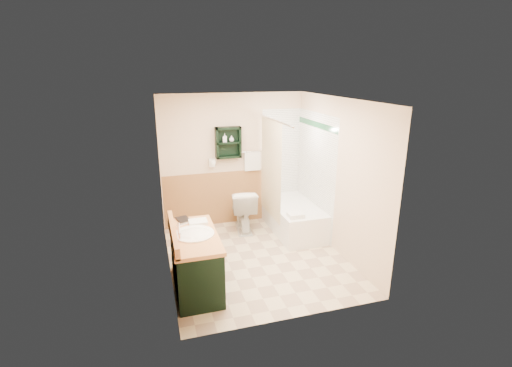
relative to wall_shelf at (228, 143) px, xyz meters
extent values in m
plane|color=beige|center=(0.10, -1.41, -1.55)|extent=(3.00, 3.00, 0.00)
cube|color=#FDE7C6|center=(0.10, 0.11, -0.35)|extent=(2.60, 0.04, 2.40)
cube|color=#FDE7C6|center=(-1.22, -1.41, -0.35)|extent=(0.04, 3.00, 2.40)
cube|color=#FDE7C6|center=(1.42, -1.41, -0.35)|extent=(0.04, 3.00, 2.40)
cube|color=white|center=(0.10, -1.41, 0.87)|extent=(2.60, 3.00, 0.04)
cube|color=black|center=(0.00, 0.00, 0.00)|extent=(0.45, 0.15, 0.55)
cylinder|color=silver|center=(0.63, -0.66, 0.45)|extent=(0.03, 1.60, 0.03)
cube|color=black|center=(-0.89, -1.94, -1.16)|extent=(0.59, 1.22, 0.77)
cube|color=white|center=(1.03, -0.60, -1.30)|extent=(0.75, 1.50, 0.50)
imported|color=white|center=(0.17, -0.32, -1.17)|extent=(0.53, 0.83, 0.77)
cube|color=silver|center=(-0.79, -1.60, -0.76)|extent=(0.25, 0.19, 0.04)
imported|color=black|center=(-1.06, -1.45, -0.67)|extent=(0.16, 0.06, 0.22)
cube|color=silver|center=(0.83, -1.17, -1.01)|extent=(0.24, 0.20, 0.07)
imported|color=white|center=(-0.06, -0.01, 0.05)|extent=(0.09, 0.16, 0.07)
imported|color=white|center=(0.06, -0.01, 0.06)|extent=(0.12, 0.13, 0.08)
camera|label=1|loc=(-1.36, -6.30, 1.25)|focal=26.00mm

